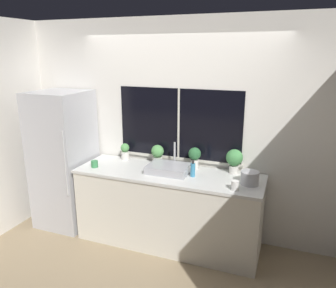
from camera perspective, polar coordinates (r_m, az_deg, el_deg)
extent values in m
plane|color=#937F60|center=(4.02, -1.77, -19.01)|extent=(14.00, 14.00, 0.00)
cube|color=silver|center=(4.11, 2.04, 2.47)|extent=(8.00, 0.06, 2.70)
cube|color=black|center=(4.05, 1.89, 3.55)|extent=(1.58, 0.01, 0.87)
cube|color=beige|center=(4.05, 1.86, 3.53)|extent=(0.02, 0.01, 0.87)
cube|color=beige|center=(4.17, 1.81, -2.51)|extent=(1.64, 0.04, 0.03)
cube|color=silver|center=(5.75, -15.77, 5.72)|extent=(0.06, 7.00, 2.70)
cube|color=silver|center=(4.06, 0.03, -11.33)|extent=(2.20, 0.67, 0.89)
cube|color=silver|center=(3.87, 0.03, -5.24)|extent=(2.22, 0.70, 0.03)
cube|color=#B7B7BC|center=(4.59, -17.67, -2.58)|extent=(0.67, 0.70, 1.81)
cylinder|color=silver|center=(4.12, -17.50, -3.35)|extent=(0.02, 0.02, 0.82)
cube|color=#ADADB2|center=(3.87, 0.05, -4.29)|extent=(0.48, 0.35, 0.09)
cylinder|color=#B7B7BC|center=(4.06, 1.09, -3.76)|extent=(0.04, 0.04, 0.03)
cylinder|color=#B7B7BC|center=(4.01, 1.10, -1.64)|extent=(0.02, 0.02, 0.28)
cylinder|color=silver|center=(4.36, -7.46, -1.99)|extent=(0.10, 0.10, 0.10)
sphere|color=#569951|center=(4.33, -7.51, -0.63)|extent=(0.11, 0.11, 0.11)
cylinder|color=silver|center=(4.17, -1.82, -2.84)|extent=(0.13, 0.13, 0.08)
sphere|color=#569951|center=(4.13, -1.84, -1.25)|extent=(0.16, 0.16, 0.16)
cylinder|color=silver|center=(4.01, 4.62, -3.45)|extent=(0.10, 0.10, 0.11)
sphere|color=#2D6638|center=(3.97, 4.67, -1.69)|extent=(0.15, 0.15, 0.15)
cylinder|color=silver|center=(3.92, 11.38, -4.32)|extent=(0.11, 0.11, 0.09)
sphere|color=#478E4C|center=(3.87, 11.49, -2.33)|extent=(0.20, 0.20, 0.20)
cylinder|color=teal|center=(3.73, 4.34, -4.55)|extent=(0.06, 0.06, 0.15)
cylinder|color=black|center=(3.70, 4.37, -3.10)|extent=(0.03, 0.03, 0.04)
cylinder|color=white|center=(3.45, 11.60, -7.07)|extent=(0.08, 0.08, 0.10)
cylinder|color=#38844C|center=(4.13, -12.67, -3.41)|extent=(0.08, 0.08, 0.08)
cylinder|color=#B2B2B7|center=(3.62, 14.06, -5.74)|extent=(0.19, 0.19, 0.15)
cone|color=#B2B2B7|center=(3.59, 14.14, -4.54)|extent=(0.16, 0.16, 0.02)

